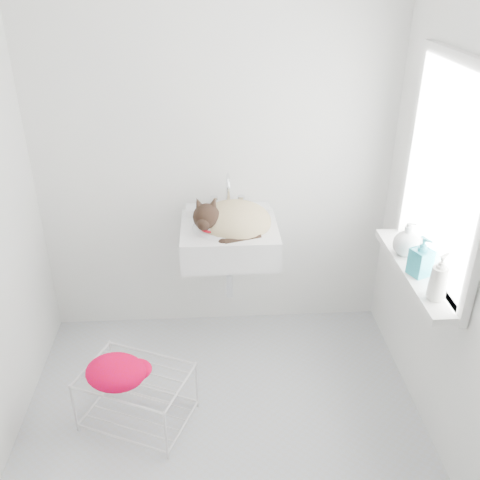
{
  "coord_description": "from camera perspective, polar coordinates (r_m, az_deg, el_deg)",
  "views": [
    {
      "loc": [
        -0.03,
        -2.09,
        2.26
      ],
      "look_at": [
        0.12,
        0.5,
        0.88
      ],
      "focal_mm": 39.97,
      "sensor_mm": 36.0,
      "label": 1
    }
  ],
  "objects": [
    {
      "name": "window_frame",
      "position": [
        2.7,
        21.02,
        6.39
      ],
      "size": [
        0.04,
        0.9,
        1.1
      ],
      "primitive_type": "cube",
      "color": "white",
      "rests_on": "right_wall"
    },
    {
      "name": "floor",
      "position": [
        3.08,
        -1.84,
        -19.23
      ],
      "size": [
        2.2,
        2.0,
        0.02
      ],
      "primitive_type": "cube",
      "color": "#ABABAB",
      "rests_on": "ground"
    },
    {
      "name": "faucet",
      "position": [
        3.27,
        -1.32,
        5.14
      ],
      "size": [
        0.21,
        0.15,
        0.21
      ],
      "primitive_type": null,
      "color": "silver",
      "rests_on": "sink"
    },
    {
      "name": "towel",
      "position": [
        2.9,
        -13.05,
        -14.12
      ],
      "size": [
        0.37,
        0.31,
        0.13
      ],
      "primitive_type": "ellipsoid",
      "rotation": [
        0.0,
        0.0,
        -0.3
      ],
      "color": "#D60005",
      "rests_on": "wire_rack"
    },
    {
      "name": "cat",
      "position": [
        3.13,
        -0.94,
        2.06
      ],
      "size": [
        0.46,
        0.38,
        0.29
      ],
      "rotation": [
        0.0,
        0.0,
        0.04
      ],
      "color": "tan",
      "rests_on": "sink"
    },
    {
      "name": "right_wall",
      "position": [
        2.58,
        22.9,
        2.65
      ],
      "size": [
        0.02,
        2.0,
        2.5
      ],
      "primitive_type": "cube",
      "color": "white",
      "rests_on": "ground"
    },
    {
      "name": "wire_rack",
      "position": [
        3.06,
        -10.91,
        -16.23
      ],
      "size": [
        0.64,
        0.56,
        0.32
      ],
      "primitive_type": "cube",
      "rotation": [
        0.0,
        0.0,
        -0.41
      ],
      "color": "silver",
      "rests_on": "floor"
    },
    {
      "name": "sink",
      "position": [
        3.17,
        -1.17,
        1.54
      ],
      "size": [
        0.57,
        0.5,
        0.23
      ],
      "primitive_type": "cube",
      "color": "white",
      "rests_on": "back_wall"
    },
    {
      "name": "windowsill",
      "position": [
        2.9,
        18.19,
        -3.17
      ],
      "size": [
        0.16,
        0.88,
        0.04
      ],
      "primitive_type": "cube",
      "color": "white",
      "rests_on": "right_wall"
    },
    {
      "name": "back_wall",
      "position": [
        3.25,
        -2.75,
        9.88
      ],
      "size": [
        2.2,
        0.02,
        2.5
      ],
      "primitive_type": "cube",
      "color": "white",
      "rests_on": "ground"
    },
    {
      "name": "bottle_c",
      "position": [
        3.0,
        17.15,
        -1.42
      ],
      "size": [
        0.17,
        0.17,
        0.18
      ],
      "primitive_type": "imported",
      "rotation": [
        0.0,
        0.0,
        1.37
      ],
      "color": "silver",
      "rests_on": "windowsill"
    },
    {
      "name": "bottle_b",
      "position": [
        2.83,
        18.49,
        -3.48
      ],
      "size": [
        0.12,
        0.13,
        0.21
      ],
      "primitive_type": "imported",
      "rotation": [
        0.0,
        0.0,
        0.42
      ],
      "color": "teal",
      "rests_on": "windowsill"
    },
    {
      "name": "bottle_a",
      "position": [
        2.67,
        20.06,
        -5.9
      ],
      "size": [
        0.11,
        0.11,
        0.2
      ],
      "primitive_type": "imported",
      "rotation": [
        0.0,
        0.0,
        2.17
      ],
      "color": "white",
      "rests_on": "windowsill"
    },
    {
      "name": "window_glass",
      "position": [
        2.71,
        21.31,
        6.39
      ],
      "size": [
        0.01,
        0.8,
        1.0
      ],
      "primitive_type": "cube",
      "color": "white",
      "rests_on": "right_wall"
    }
  ]
}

